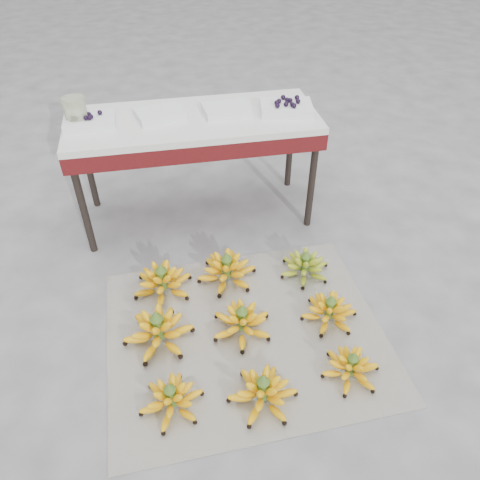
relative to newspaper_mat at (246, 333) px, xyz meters
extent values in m
plane|color=#5B5B5D|center=(0.03, 0.03, 0.00)|extent=(60.00, 60.00, 0.00)
cube|color=silver|center=(0.00, 0.00, 0.00)|extent=(1.28, 1.09, 0.01)
ellipsoid|color=yellow|center=(-0.36, -0.31, 0.04)|extent=(0.26, 0.26, 0.08)
ellipsoid|color=yellow|center=(-0.36, -0.31, 0.07)|extent=(0.18, 0.18, 0.06)
ellipsoid|color=yellow|center=(-0.36, -0.31, 0.10)|extent=(0.12, 0.12, 0.05)
cylinder|color=#436621|center=(-0.36, -0.31, 0.07)|extent=(0.04, 0.04, 0.10)
cone|color=#436621|center=(-0.36, -0.31, 0.14)|extent=(0.05, 0.05, 0.04)
ellipsoid|color=yellow|center=(0.00, -0.35, 0.04)|extent=(0.33, 0.33, 0.08)
ellipsoid|color=yellow|center=(0.00, -0.35, 0.08)|extent=(0.23, 0.23, 0.06)
ellipsoid|color=yellow|center=(0.00, -0.35, 0.11)|extent=(0.15, 0.15, 0.05)
cylinder|color=#436621|center=(0.00, -0.35, 0.08)|extent=(0.05, 0.05, 0.11)
cone|color=#436621|center=(0.00, -0.35, 0.15)|extent=(0.05, 0.05, 0.04)
ellipsoid|color=yellow|center=(0.39, -0.30, 0.04)|extent=(0.31, 0.31, 0.07)
ellipsoid|color=yellow|center=(0.39, -0.30, 0.07)|extent=(0.22, 0.22, 0.05)
ellipsoid|color=yellow|center=(0.39, -0.30, 0.10)|extent=(0.14, 0.14, 0.05)
cylinder|color=#436621|center=(0.39, -0.30, 0.07)|extent=(0.04, 0.04, 0.10)
cone|color=#436621|center=(0.39, -0.30, 0.13)|extent=(0.05, 0.05, 0.04)
ellipsoid|color=yellow|center=(-0.39, 0.04, 0.05)|extent=(0.33, 0.33, 0.09)
ellipsoid|color=yellow|center=(-0.39, 0.04, 0.09)|extent=(0.23, 0.23, 0.07)
ellipsoid|color=yellow|center=(-0.39, 0.04, 0.13)|extent=(0.15, 0.15, 0.06)
cylinder|color=#436621|center=(-0.39, 0.04, 0.09)|extent=(0.05, 0.05, 0.13)
cone|color=#436621|center=(-0.39, 0.04, 0.17)|extent=(0.06, 0.06, 0.05)
ellipsoid|color=yellow|center=(-0.01, 0.02, 0.04)|extent=(0.35, 0.35, 0.08)
ellipsoid|color=yellow|center=(-0.01, 0.02, 0.08)|extent=(0.24, 0.24, 0.06)
ellipsoid|color=yellow|center=(-0.01, 0.02, 0.11)|extent=(0.16, 0.16, 0.05)
cylinder|color=#436621|center=(-0.01, 0.02, 0.08)|extent=(0.05, 0.05, 0.11)
cone|color=#436621|center=(-0.01, 0.02, 0.15)|extent=(0.05, 0.05, 0.04)
ellipsoid|color=yellow|center=(0.40, 0.01, 0.04)|extent=(0.34, 0.34, 0.08)
ellipsoid|color=yellow|center=(0.40, 0.01, 0.08)|extent=(0.24, 0.24, 0.06)
ellipsoid|color=yellow|center=(0.40, 0.01, 0.11)|extent=(0.16, 0.16, 0.05)
cylinder|color=#436621|center=(0.40, 0.01, 0.08)|extent=(0.04, 0.04, 0.11)
cone|color=#436621|center=(0.40, 0.01, 0.14)|extent=(0.05, 0.05, 0.04)
ellipsoid|color=yellow|center=(-0.35, 0.35, 0.05)|extent=(0.34, 0.34, 0.09)
ellipsoid|color=yellow|center=(-0.35, 0.35, 0.09)|extent=(0.24, 0.24, 0.07)
ellipsoid|color=yellow|center=(-0.35, 0.35, 0.12)|extent=(0.15, 0.15, 0.05)
cylinder|color=#436621|center=(-0.35, 0.35, 0.09)|extent=(0.05, 0.05, 0.12)
cone|color=#436621|center=(-0.35, 0.35, 0.16)|extent=(0.06, 0.06, 0.04)
ellipsoid|color=yellow|center=(-0.02, 0.37, 0.05)|extent=(0.31, 0.31, 0.09)
ellipsoid|color=yellow|center=(-0.02, 0.37, 0.09)|extent=(0.22, 0.22, 0.07)
ellipsoid|color=yellow|center=(-0.02, 0.37, 0.12)|extent=(0.14, 0.14, 0.06)
cylinder|color=#436621|center=(-0.02, 0.37, 0.09)|extent=(0.05, 0.05, 0.12)
cone|color=#436621|center=(-0.02, 0.37, 0.16)|extent=(0.06, 0.06, 0.04)
ellipsoid|color=#83A81D|center=(0.38, 0.33, 0.04)|extent=(0.27, 0.27, 0.08)
ellipsoid|color=#83A81D|center=(0.38, 0.33, 0.08)|extent=(0.19, 0.19, 0.06)
ellipsoid|color=#83A81D|center=(0.38, 0.33, 0.11)|extent=(0.13, 0.13, 0.05)
cylinder|color=#436621|center=(0.38, 0.33, 0.08)|extent=(0.04, 0.04, 0.11)
cone|color=#436621|center=(0.38, 0.33, 0.14)|extent=(0.05, 0.05, 0.04)
cylinder|color=black|center=(-0.71, 0.74, 0.30)|extent=(0.04, 0.04, 0.60)
cylinder|color=black|center=(0.53, 0.74, 0.30)|extent=(0.04, 0.04, 0.60)
cylinder|color=black|center=(-0.71, 1.19, 0.30)|extent=(0.04, 0.04, 0.60)
cylinder|color=black|center=(0.53, 1.19, 0.30)|extent=(0.04, 0.04, 0.60)
cube|color=#591014|center=(-0.09, 0.96, 0.56)|extent=(1.33, 0.53, 0.09)
cube|color=silver|center=(-0.09, 0.96, 0.62)|extent=(1.33, 0.53, 0.04)
cube|color=silver|center=(-0.62, 0.97, 0.66)|extent=(0.26, 0.19, 0.04)
sphere|color=black|center=(-0.61, 0.94, 0.69)|extent=(0.02, 0.02, 0.02)
sphere|color=black|center=(-0.62, 0.98, 0.69)|extent=(0.02, 0.02, 0.02)
sphere|color=black|center=(-0.61, 0.95, 0.69)|extent=(0.02, 0.02, 0.02)
sphere|color=black|center=(-0.68, 0.95, 0.69)|extent=(0.02, 0.02, 0.02)
sphere|color=black|center=(-0.56, 0.99, 0.69)|extent=(0.02, 0.02, 0.02)
sphere|color=black|center=(-0.69, 0.96, 0.69)|extent=(0.02, 0.02, 0.02)
sphere|color=black|center=(-0.63, 0.94, 0.69)|extent=(0.02, 0.02, 0.02)
cube|color=silver|center=(-0.26, 0.99, 0.65)|extent=(0.28, 0.23, 0.04)
cube|color=silver|center=(0.09, 0.98, 0.65)|extent=(0.26, 0.20, 0.04)
cube|color=silver|center=(0.41, 0.93, 0.66)|extent=(0.30, 0.24, 0.04)
sphere|color=black|center=(0.43, 0.95, 0.69)|extent=(0.03, 0.03, 0.03)
sphere|color=black|center=(0.35, 0.89, 0.69)|extent=(0.03, 0.03, 0.03)
sphere|color=black|center=(0.48, 0.97, 0.69)|extent=(0.03, 0.03, 0.03)
sphere|color=black|center=(0.40, 0.90, 0.69)|extent=(0.03, 0.03, 0.03)
sphere|color=black|center=(0.37, 0.95, 0.69)|extent=(0.03, 0.03, 0.03)
sphere|color=black|center=(0.42, 0.95, 0.69)|extent=(0.03, 0.03, 0.03)
sphere|color=black|center=(0.47, 0.92, 0.69)|extent=(0.03, 0.03, 0.03)
sphere|color=black|center=(0.35, 0.93, 0.69)|extent=(0.03, 0.03, 0.03)
sphere|color=black|center=(0.43, 0.89, 0.69)|extent=(0.03, 0.03, 0.03)
sphere|color=black|center=(0.43, 0.87, 0.69)|extent=(0.03, 0.03, 0.03)
sphere|color=black|center=(0.40, 0.99, 0.69)|extent=(0.03, 0.03, 0.03)
cylinder|color=beige|center=(-0.68, 0.98, 0.71)|extent=(0.14, 0.14, 0.14)
camera|label=1|loc=(-0.29, -1.35, 1.71)|focal=35.00mm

